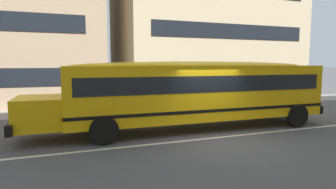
# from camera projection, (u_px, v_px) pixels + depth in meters

# --- Properties ---
(ground_plane) EXTENTS (400.00, 400.00, 0.00)m
(ground_plane) POSITION_uv_depth(u_px,v_px,m) (214.00, 138.00, 10.34)
(ground_plane) COLOR #4C4C4F
(sidewalk_far) EXTENTS (120.00, 3.00, 0.01)m
(sidewalk_far) POSITION_uv_depth(u_px,v_px,m) (152.00, 107.00, 17.71)
(sidewalk_far) COLOR gray
(sidewalk_far) RESTS_ON ground_plane
(lane_centreline) EXTENTS (110.00, 0.16, 0.01)m
(lane_centreline) POSITION_uv_depth(u_px,v_px,m) (214.00, 138.00, 10.34)
(lane_centreline) COLOR silver
(lane_centreline) RESTS_ON ground_plane
(school_bus) EXTENTS (12.65, 3.14, 2.82)m
(school_bus) POSITION_uv_depth(u_px,v_px,m) (194.00, 89.00, 11.71)
(school_bus) COLOR yellow
(school_bus) RESTS_ON ground_plane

